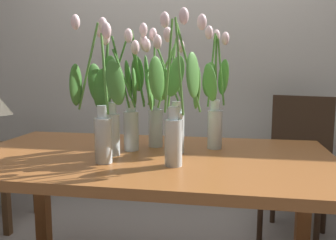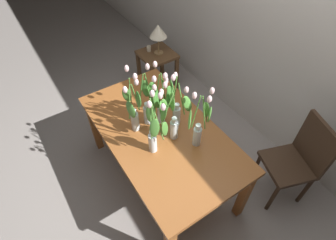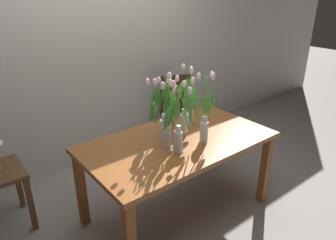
{
  "view_description": "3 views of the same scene",
  "coord_description": "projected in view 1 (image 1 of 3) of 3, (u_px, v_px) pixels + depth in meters",
  "views": [
    {
      "loc": [
        0.36,
        -1.49,
        1.11
      ],
      "look_at": [
        0.09,
        0.02,
        0.89
      ],
      "focal_mm": 38.42,
      "sensor_mm": 36.0,
      "label": 1
    },
    {
      "loc": [
        1.3,
        -0.78,
        2.49
      ],
      "look_at": [
        0.08,
        0.02,
        0.94
      ],
      "focal_mm": 28.31,
      "sensor_mm": 36.0,
      "label": 2
    },
    {
      "loc": [
        -1.53,
        -1.79,
        1.94
      ],
      "look_at": [
        -0.07,
        0.05,
        0.92
      ],
      "focal_mm": 33.53,
      "sensor_mm": 36.0,
      "label": 3
    }
  ],
  "objects": [
    {
      "name": "tulip_vase_5",
      "position": [
        101.0,
        111.0,
        1.41
      ],
      "size": [
        0.26,
        0.18,
        0.58
      ],
      "color": "silver",
      "rests_on": "dining_table"
    },
    {
      "name": "room_wall_rear",
      "position": [
        188.0,
        38.0,
        2.84
      ],
      "size": [
        9.0,
        0.1,
        2.7
      ],
      "primitive_type": "cube",
      "color": "beige",
      "rests_on": "ground"
    },
    {
      "name": "tulip_vase_0",
      "position": [
        215.0,
        103.0,
        1.68
      ],
      "size": [
        0.15,
        0.23,
        0.56
      ],
      "color": "silver",
      "rests_on": "dining_table"
    },
    {
      "name": "tulip_vase_1",
      "position": [
        114.0,
        102.0,
        1.54
      ],
      "size": [
        0.24,
        0.22,
        0.57
      ],
      "color": "silver",
      "rests_on": "dining_table"
    },
    {
      "name": "dining_chair",
      "position": [
        298.0,
        158.0,
        2.39
      ],
      "size": [
        0.51,
        0.51,
        0.93
      ],
      "color": "#382619",
      "rests_on": "ground"
    },
    {
      "name": "tulip_vase_3",
      "position": [
        159.0,
        110.0,
        1.7
      ],
      "size": [
        0.17,
        0.17,
        0.56
      ],
      "color": "silver",
      "rests_on": "dining_table"
    },
    {
      "name": "tulip_vase_6",
      "position": [
        177.0,
        110.0,
        1.37
      ],
      "size": [
        0.23,
        0.18,
        0.59
      ],
      "color": "silver",
      "rests_on": "dining_table"
    },
    {
      "name": "dining_table",
      "position": [
        148.0,
        175.0,
        1.58
      ],
      "size": [
        1.6,
        0.9,
        0.74
      ],
      "color": "brown",
      "rests_on": "ground"
    },
    {
      "name": "tulip_vase_2",
      "position": [
        170.0,
        108.0,
        1.56
      ],
      "size": [
        0.22,
        0.17,
        0.54
      ],
      "color": "silver",
      "rests_on": "dining_table"
    },
    {
      "name": "tulip_vase_4",
      "position": [
        133.0,
        100.0,
        1.65
      ],
      "size": [
        0.25,
        0.2,
        0.57
      ],
      "color": "silver",
      "rests_on": "dining_table"
    }
  ]
}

